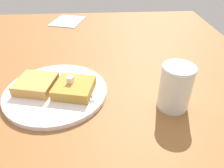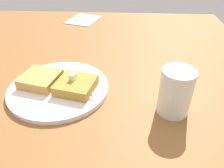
{
  "view_description": "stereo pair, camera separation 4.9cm",
  "coord_description": "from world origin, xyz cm",
  "px_view_note": "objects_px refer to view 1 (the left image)",
  "views": [
    {
      "loc": [
        -7.09,
        54.04,
        35.15
      ],
      "look_at": [
        -9.58,
        13.7,
        7.07
      ],
      "focal_mm": 35.0,
      "sensor_mm": 36.0,
      "label": 1
    },
    {
      "loc": [
        -12.01,
        54.04,
        35.15
      ],
      "look_at": [
        -9.58,
        13.7,
        7.07
      ],
      "focal_mm": 35.0,
      "sensor_mm": 36.0,
      "label": 2
    }
  ],
  "objects_px": {
    "fork": "(86,85)",
    "syrup_jar": "(175,89)",
    "napkin": "(68,21)",
    "plate": "(56,92)"
  },
  "relations": [
    {
      "from": "syrup_jar",
      "to": "napkin",
      "type": "xyz_separation_m",
      "value": [
        0.3,
        -0.6,
        -0.05
      ]
    },
    {
      "from": "plate",
      "to": "napkin",
      "type": "distance_m",
      "value": 0.54
    },
    {
      "from": "fork",
      "to": "syrup_jar",
      "type": "height_order",
      "value": "syrup_jar"
    },
    {
      "from": "fork",
      "to": "syrup_jar",
      "type": "relative_size",
      "value": 1.55
    },
    {
      "from": "plate",
      "to": "fork",
      "type": "relative_size",
      "value": 1.55
    },
    {
      "from": "syrup_jar",
      "to": "napkin",
      "type": "bearing_deg",
      "value": -63.42
    },
    {
      "from": "syrup_jar",
      "to": "napkin",
      "type": "distance_m",
      "value": 0.67
    },
    {
      "from": "fork",
      "to": "napkin",
      "type": "bearing_deg",
      "value": -79.07
    },
    {
      "from": "napkin",
      "to": "fork",
      "type": "bearing_deg",
      "value": 100.93
    },
    {
      "from": "syrup_jar",
      "to": "napkin",
      "type": "relative_size",
      "value": 0.68
    }
  ]
}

